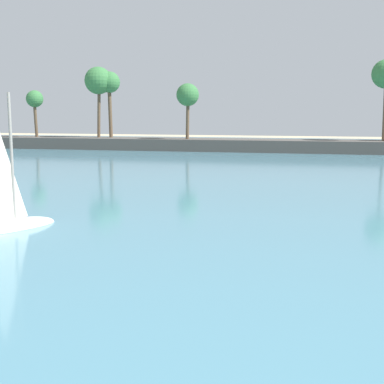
{
  "coord_description": "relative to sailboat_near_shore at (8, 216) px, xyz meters",
  "views": [
    {
      "loc": [
        2.26,
        2.14,
        5.97
      ],
      "look_at": [
        -0.97,
        16.41,
        3.72
      ],
      "focal_mm": 49.52,
      "sensor_mm": 36.0,
      "label": 1
    }
  ],
  "objects": [
    {
      "name": "sailboat_near_shore",
      "position": [
        0.0,
        0.0,
        0.0
      ],
      "size": [
        3.75,
        5.14,
        7.3
      ],
      "color": "white",
      "rests_on": "sea"
    },
    {
      "name": "sea",
      "position": [
        12.51,
        39.15,
        -0.69
      ],
      "size": [
        220.0,
        110.25,
        0.06
      ],
      "primitive_type": "cube",
      "color": "teal",
      "rests_on": "ground"
    },
    {
      "name": "palm_headland",
      "position": [
        14.41,
        54.28,
        2.64
      ],
      "size": [
        103.54,
        6.0,
        12.86
      ],
      "color": "#514C47",
      "rests_on": "ground"
    }
  ]
}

